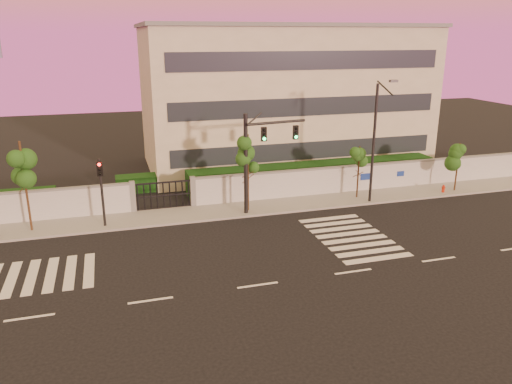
{
  "coord_description": "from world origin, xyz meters",
  "views": [
    {
      "loc": [
        -6.12,
        -20.3,
        11.31
      ],
      "look_at": [
        1.7,
        6.0,
        2.68
      ],
      "focal_mm": 35.0,
      "sensor_mm": 36.0,
      "label": 1
    }
  ],
  "objects": [
    {
      "name": "perimeter_wall",
      "position": [
        0.1,
        12.0,
        1.07
      ],
      "size": [
        60.0,
        0.36,
        2.2
      ],
      "color": "#ACAFB4",
      "rests_on": "ground"
    },
    {
      "name": "ground",
      "position": [
        0.0,
        0.0,
        0.0
      ],
      "size": [
        120.0,
        120.0,
        0.0
      ],
      "primitive_type": "plane",
      "color": "black",
      "rests_on": "ground"
    },
    {
      "name": "street_tree_f",
      "position": [
        18.54,
        9.92,
        2.76
      ],
      "size": [
        1.48,
        1.18,
        3.74
      ],
      "color": "#382314",
      "rests_on": "ground"
    },
    {
      "name": "road_markings",
      "position": [
        -1.58,
        3.76,
        0.01
      ],
      "size": [
        57.0,
        7.62,
        0.02
      ],
      "color": "silver",
      "rests_on": "ground"
    },
    {
      "name": "institutional_building",
      "position": [
        9.0,
        21.99,
        6.16
      ],
      "size": [
        24.4,
        12.4,
        12.25
      ],
      "color": "#B9B59C",
      "rests_on": "ground"
    },
    {
      "name": "street_tree_d",
      "position": [
        2.37,
        10.01,
        3.89
      ],
      "size": [
        1.54,
        1.23,
        5.29
      ],
      "color": "#382314",
      "rests_on": "ground"
    },
    {
      "name": "fire_hydrant",
      "position": [
        17.36,
        9.7,
        0.35
      ],
      "size": [
        0.28,
        0.26,
        0.71
      ],
      "rotation": [
        0.0,
        0.0,
        0.36
      ],
      "color": "#B5220C",
      "rests_on": "ground"
    },
    {
      "name": "street_tree_e",
      "position": [
        10.68,
        10.52,
        2.85
      ],
      "size": [
        1.37,
        1.09,
        3.87
      ],
      "color": "#382314",
      "rests_on": "ground"
    },
    {
      "name": "hedge_row",
      "position": [
        1.17,
        14.74,
        0.82
      ],
      "size": [
        41.0,
        4.25,
        1.8
      ],
      "color": "black",
      "rests_on": "ground"
    },
    {
      "name": "sidewalk",
      "position": [
        0.0,
        10.5,
        0.07
      ],
      "size": [
        60.0,
        3.0,
        0.15
      ],
      "primitive_type": "cube",
      "color": "gray",
      "rests_on": "ground"
    },
    {
      "name": "streetlight_east",
      "position": [
        11.08,
        9.22,
        4.69
      ],
      "size": [
        0.52,
        2.09,
        8.68
      ],
      "color": "black",
      "rests_on": "ground"
    },
    {
      "name": "traffic_signal_main",
      "position": [
        2.92,
        9.53,
        4.22
      ],
      "size": [
        4.21,
        0.79,
        6.68
      ],
      "rotation": [
        0.0,
        0.0,
        0.15
      ],
      "color": "black",
      "rests_on": "ground"
    },
    {
      "name": "traffic_signal_secondary",
      "position": [
        -6.86,
        9.78,
        2.76
      ],
      "size": [
        0.34,
        0.33,
        4.34
      ],
      "rotation": [
        0.0,
        0.0,
        0.25
      ],
      "color": "black",
      "rests_on": "ground"
    },
    {
      "name": "street_tree_c",
      "position": [
        -11.07,
        10.29,
        4.1
      ],
      "size": [
        1.6,
        1.27,
        5.57
      ],
      "color": "#382314",
      "rests_on": "ground"
    }
  ]
}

